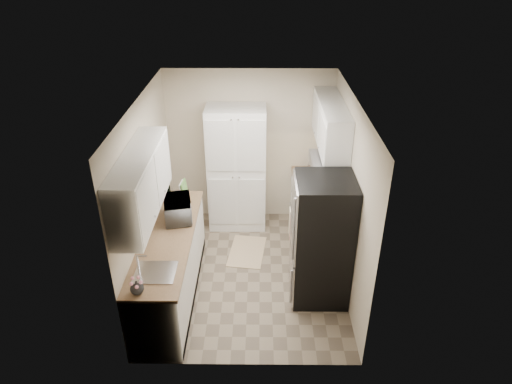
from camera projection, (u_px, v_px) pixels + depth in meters
ground at (248, 273)px, 6.48m from camera, size 3.20×3.20×0.00m
room_shell at (246, 170)px, 5.68m from camera, size 2.64×3.24×2.52m
pantry_cabinet at (237, 169)px, 7.15m from camera, size 0.90×0.55×2.00m
base_cabinet_left at (171, 267)px, 5.89m from camera, size 0.60×2.30×0.88m
countertop_left at (167, 237)px, 5.67m from camera, size 0.63×2.33×0.04m
base_cabinet_right at (311, 204)px, 7.30m from camera, size 0.60×0.80×0.88m
countertop_right at (313, 178)px, 7.08m from camera, size 0.63×0.83×0.04m
electric_range at (316, 230)px, 6.58m from camera, size 0.71×0.78×1.13m
refrigerator at (322, 240)px, 5.70m from camera, size 0.70×0.72×1.70m
microwave at (178, 209)px, 5.96m from camera, size 0.44×0.57×0.28m
wine_bottle at (168, 192)px, 6.33m from camera, size 0.08×0.08×0.32m
flower_vase at (137, 287)px, 4.71m from camera, size 0.16×0.16×0.15m
cutting_board at (185, 190)px, 6.41m from camera, size 0.04×0.22×0.28m
toaster_oven at (319, 167)px, 7.15m from camera, size 0.38×0.44×0.21m
fruit_basket at (319, 157)px, 7.08m from camera, size 0.29×0.29×0.10m
kitchen_mat at (247, 251)px, 6.91m from camera, size 0.60×0.86×0.01m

